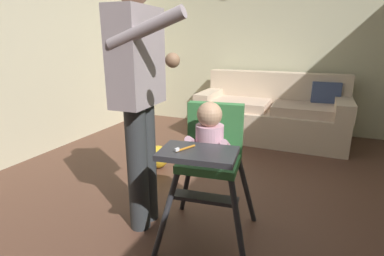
% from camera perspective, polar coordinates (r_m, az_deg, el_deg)
% --- Properties ---
extents(ground, '(6.11, 6.71, 0.10)m').
position_cam_1_polar(ground, '(2.42, 4.09, -16.82)').
color(ground, brown).
extents(wall_far, '(5.31, 0.06, 2.76)m').
position_cam_1_polar(wall_far, '(4.56, 15.84, 17.13)').
color(wall_far, beige).
rests_on(wall_far, ground).
extents(wall_left, '(0.06, 5.71, 2.76)m').
position_cam_1_polar(wall_left, '(3.68, -30.82, 15.85)').
color(wall_left, beige).
rests_on(wall_left, ground).
extents(couch, '(1.89, 0.86, 0.86)m').
position_cam_1_polar(couch, '(4.14, 15.05, 2.62)').
color(couch, beige).
rests_on(couch, ground).
extents(high_chair, '(0.68, 0.78, 0.94)m').
position_cam_1_polar(high_chair, '(1.85, 3.45, -3.78)').
color(high_chair, '#2E2E33').
rests_on(high_chair, ground).
extents(adult_standing, '(0.52, 0.49, 1.66)m').
position_cam_1_polar(adult_standing, '(1.96, -10.00, 6.31)').
color(adult_standing, '#313436').
rests_on(adult_standing, ground).
extents(toy_ball, '(0.23, 0.23, 0.23)m').
position_cam_1_polar(toy_ball, '(3.13, -6.56, -5.47)').
color(toy_ball, gold).
rests_on(toy_ball, ground).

